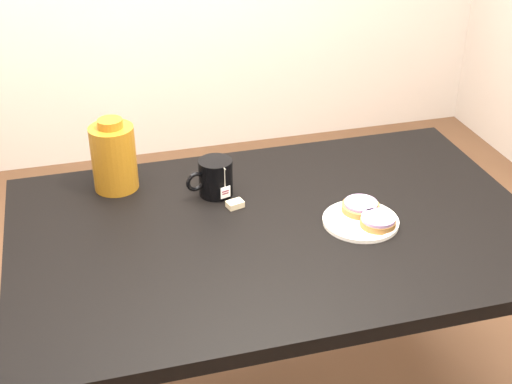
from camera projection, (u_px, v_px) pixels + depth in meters
The scene contains 7 objects.
table at pixel (276, 251), 1.94m from camera, with size 1.40×0.90×0.75m.
plate at pixel (361, 220), 1.90m from camera, with size 0.20×0.20×0.02m.
bagel_back at pixel (361, 207), 1.93m from camera, with size 0.11×0.11×0.03m.
bagel_front at pixel (378, 221), 1.87m from camera, with size 0.12×0.12×0.03m.
mug at pixel (215, 177), 2.01m from camera, with size 0.15×0.12×0.11m.
teabag_pouch at pixel (235, 204), 1.97m from camera, with size 0.04×0.03×0.02m, color #C6B793.
bagel_package at pixel (114, 157), 2.03m from camera, with size 0.16×0.16×0.22m.
Camera 1 is at (-0.48, -1.52, 1.78)m, focal length 50.00 mm.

